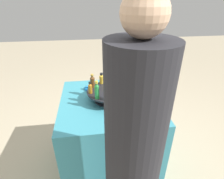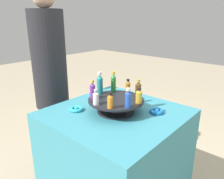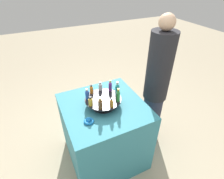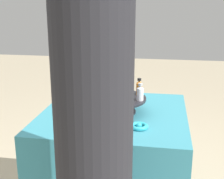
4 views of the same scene
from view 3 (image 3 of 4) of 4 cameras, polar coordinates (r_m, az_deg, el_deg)
name	(u,v)px [view 3 (image 3 of 4)]	position (r m, az deg, el deg)	size (l,w,h in m)	color
ground_plane	(105,154)	(2.34, -2.23, -20.30)	(12.00, 12.00, 0.00)	tan
party_table	(104,132)	(2.03, -2.49, -13.85)	(0.81, 0.81, 0.79)	teal
display_stand	(103,101)	(1.72, -2.86, -3.82)	(0.36, 0.36, 0.09)	black
bottle_clear	(100,86)	(1.79, -3.83, 1.03)	(0.04, 0.04, 0.10)	silver
bottle_orange	(91,89)	(1.75, -6.73, 0.03)	(0.03, 0.03, 0.10)	orange
bottle_blue	(87,94)	(1.67, -8.10, -1.61)	(0.04, 0.04, 0.12)	#234CAD
bottle_gold	(91,101)	(1.60, -7.03, -3.90)	(0.04, 0.04, 0.10)	gold
bottle_brown	(100,104)	(1.55, -3.85, -4.71)	(0.04, 0.04, 0.12)	brown
bottle_amber	(112,103)	(1.57, -0.13, -4.45)	(0.03, 0.03, 0.10)	#AD6B19
bottle_green	(118,96)	(1.62, 2.05, -2.01)	(0.03, 0.03, 0.15)	#288438
bottle_teal	(117,89)	(1.70, 1.77, 0.14)	(0.04, 0.04, 0.15)	teal
bottle_purple	(110,86)	(1.77, -0.57, 1.16)	(0.03, 0.03, 0.12)	#702D93
ribbon_bow_blue	(89,121)	(1.58, -7.56, -10.19)	(0.09, 0.09, 0.03)	blue
ribbon_bow_teal	(115,91)	(1.93, 1.01, -0.54)	(0.09, 0.09, 0.03)	#2DB7CC
person_figure	(156,86)	(2.06, 14.19, 0.98)	(0.27, 0.27, 1.60)	#282D42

